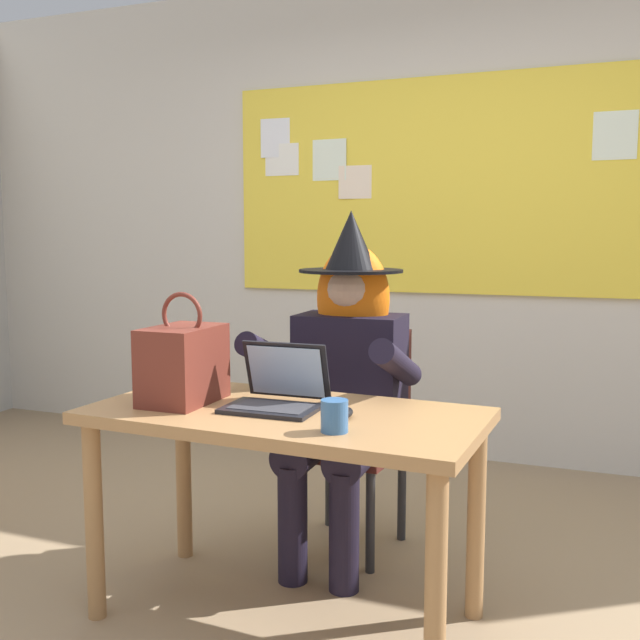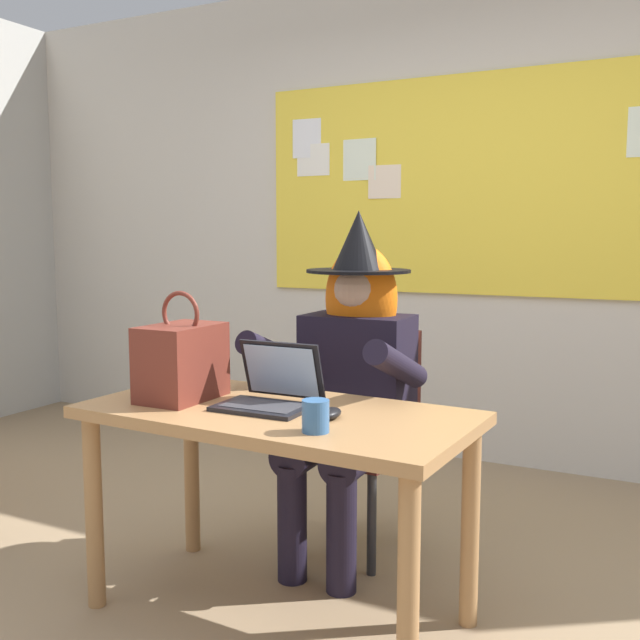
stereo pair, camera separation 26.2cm
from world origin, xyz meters
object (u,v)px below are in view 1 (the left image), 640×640
(coffee_mug, at_px, (334,416))
(chair_at_desk, at_px, (357,424))
(person_costumed, at_px, (346,364))
(computer_mouse, at_px, (343,413))
(handbag, at_px, (183,363))
(desk_main, at_px, (285,440))
(laptop, at_px, (277,393))

(coffee_mug, bearing_deg, chair_at_desk, 104.11)
(chair_at_desk, bearing_deg, person_costumed, 2.45)
(computer_mouse, bearing_deg, handbag, 176.61)
(person_costumed, distance_m, computer_mouse, 0.62)
(chair_at_desk, relative_size, handbag, 2.36)
(chair_at_desk, relative_size, coffee_mug, 9.40)
(desk_main, bearing_deg, coffee_mug, -38.19)
(desk_main, height_order, person_costumed, person_costumed)
(chair_at_desk, relative_size, person_costumed, 0.65)
(laptop, xyz_separation_m, handbag, (-0.33, -0.04, 0.09))
(chair_at_desk, xyz_separation_m, handbag, (-0.39, -0.70, 0.35))
(person_costumed, bearing_deg, laptop, -6.89)
(coffee_mug, bearing_deg, laptop, 142.55)
(person_costumed, height_order, laptop, person_costumed)
(chair_at_desk, height_order, laptop, laptop)
(chair_at_desk, bearing_deg, computer_mouse, 20.50)
(handbag, relative_size, coffee_mug, 3.98)
(desk_main, height_order, chair_at_desk, chair_at_desk)
(desk_main, bearing_deg, computer_mouse, -9.12)
(computer_mouse, relative_size, coffee_mug, 1.09)
(desk_main, relative_size, laptop, 4.31)
(chair_at_desk, distance_m, laptop, 0.71)
(chair_at_desk, xyz_separation_m, person_costumed, (-0.01, -0.12, 0.28))
(laptop, bearing_deg, handbag, -173.00)
(computer_mouse, xyz_separation_m, handbag, (-0.58, 0.01, 0.12))
(desk_main, xyz_separation_m, coffee_mug, (0.24, -0.19, 0.15))
(desk_main, bearing_deg, laptop, 147.78)
(computer_mouse, bearing_deg, coffee_mug, -81.33)
(chair_at_desk, distance_m, computer_mouse, 0.77)
(person_costumed, xyz_separation_m, computer_mouse, (0.20, -0.59, -0.04))
(laptop, bearing_deg, person_costumed, 83.47)
(computer_mouse, bearing_deg, chair_at_desk, 102.76)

